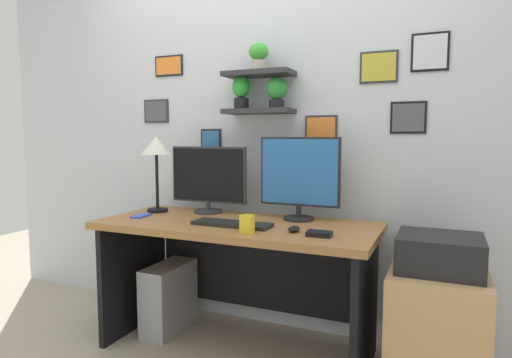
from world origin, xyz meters
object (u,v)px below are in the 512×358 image
(computer_mouse, at_px, (294,229))
(computer_tower_left, at_px, (169,297))
(drawer_cabinet, at_px, (436,332))
(cell_phone, at_px, (141,216))
(coffee_mug, at_px, (247,224))
(desk, at_px, (241,256))
(scissors_tray, at_px, (319,234))
(monitor_right, at_px, (299,176))
(desk_lamp, at_px, (156,151))
(keyboard, at_px, (232,224))
(monitor_left, at_px, (209,178))
(printer, at_px, (440,253))

(computer_mouse, distance_m, computer_tower_left, 1.06)
(drawer_cabinet, bearing_deg, cell_phone, -177.60)
(coffee_mug, bearing_deg, desk, 121.41)
(scissors_tray, xyz_separation_m, computer_tower_left, (-1.03, 0.21, -0.55))
(monitor_right, distance_m, desk_lamp, 0.94)
(monitor_right, distance_m, scissors_tray, 0.49)
(desk_lamp, height_order, cell_phone, desk_lamp)
(keyboard, relative_size, cell_phone, 3.14)
(monitor_right, bearing_deg, computer_tower_left, -168.79)
(monitor_left, relative_size, desk_lamp, 1.07)
(desk_lamp, distance_m, cell_phone, 0.43)
(monitor_left, height_order, printer, monitor_left)
(desk, relative_size, drawer_cabinet, 2.62)
(monitor_left, bearing_deg, keyboard, -44.19)
(keyboard, bearing_deg, desk_lamp, 162.06)
(desk, height_order, keyboard, keyboard)
(computer_mouse, bearing_deg, monitor_right, 103.53)
(keyboard, bearing_deg, coffee_mug, -40.64)
(drawer_cabinet, bearing_deg, monitor_right, 163.83)
(drawer_cabinet, bearing_deg, coffee_mug, -166.18)
(monitor_left, distance_m, computer_mouse, 0.78)
(desk_lamp, bearing_deg, desk, -5.25)
(computer_mouse, bearing_deg, desk, 156.84)
(desk, xyz_separation_m, monitor_right, (0.30, 0.16, 0.47))
(computer_mouse, bearing_deg, cell_phone, 177.99)
(desk_lamp, xyz_separation_m, scissors_tray, (1.14, -0.26, -0.38))
(printer, bearing_deg, cell_phone, -177.60)
(desk_lamp, xyz_separation_m, printer, (1.68, -0.11, -0.45))
(monitor_left, bearing_deg, desk, -28.43)
(desk, distance_m, computer_mouse, 0.47)
(desk_lamp, height_order, printer, desk_lamp)
(scissors_tray, relative_size, drawer_cabinet, 0.20)
(scissors_tray, bearing_deg, monitor_left, 155.90)
(printer, height_order, computer_tower_left, printer)
(keyboard, distance_m, scissors_tray, 0.51)
(keyboard, height_order, printer, printer)
(desk_lamp, relative_size, cell_phone, 3.46)
(computer_mouse, distance_m, printer, 0.70)
(coffee_mug, distance_m, scissors_tray, 0.36)
(coffee_mug, bearing_deg, computer_mouse, 28.80)
(computer_tower_left, bearing_deg, keyboard, -16.20)
(printer, bearing_deg, drawer_cabinet, 90.00)
(cell_phone, relative_size, coffee_mug, 1.56)
(desk_lamp, bearing_deg, coffee_mug, -23.00)
(keyboard, height_order, coffee_mug, coffee_mug)
(monitor_right, height_order, computer_mouse, monitor_right)
(computer_mouse, distance_m, desk_lamp, 1.09)
(cell_phone, distance_m, computer_tower_left, 0.57)
(computer_tower_left, bearing_deg, drawer_cabinet, -2.22)
(printer, bearing_deg, monitor_right, 163.83)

